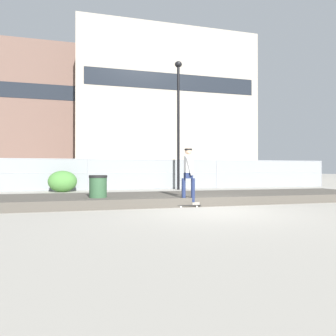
{
  "coord_description": "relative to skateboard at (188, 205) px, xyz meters",
  "views": [
    {
      "loc": [
        -3.09,
        -7.62,
        1.21
      ],
      "look_at": [
        -0.01,
        5.61,
        1.29
      ],
      "focal_mm": 29.12,
      "sensor_mm": 36.0,
      "label": 1
    }
  ],
  "objects": [
    {
      "name": "parked_car_near",
      "position": [
        -1.66,
        11.69,
        0.78
      ],
      "size": [
        4.53,
        2.21,
        1.66
      ],
      "color": "#B7BABF",
      "rests_on": "ground_plane"
    },
    {
      "name": "skater",
      "position": [
        -0.0,
        0.0,
        1.07
      ],
      "size": [
        0.73,
        0.6,
        1.84
      ],
      "color": "gray",
      "rests_on": "skateboard"
    },
    {
      "name": "office_block",
      "position": [
        7.52,
        37.99,
        11.64
      ],
      "size": [
        28.3,
        13.32,
        23.4
      ],
      "color": "#9E9384",
      "rests_on": "ground_plane"
    },
    {
      "name": "shrub_left",
      "position": [
        -4.85,
        7.2,
        0.52
      ],
      "size": [
        1.5,
        1.22,
        1.16
      ],
      "color": "#477F38",
      "rests_on": "ground_plane"
    },
    {
      "name": "trash_bin",
      "position": [
        -2.84,
        0.77,
        0.46
      ],
      "size": [
        0.59,
        0.59,
        1.03
      ],
      "color": "#2D5133",
      "rests_on": "ground_plane"
    },
    {
      "name": "ground_plane",
      "position": [
        0.46,
        -0.79,
        -0.06
      ],
      "size": [
        120.0,
        120.0,
        0.0
      ],
      "primitive_type": "plane",
      "color": "#9E998E"
    },
    {
      "name": "gravel_berm",
      "position": [
        0.46,
        1.37,
        0.09
      ],
      "size": [
        14.55,
        2.87,
        0.3
      ],
      "primitive_type": "cube",
      "color": "#4C473F",
      "rests_on": "ground_plane"
    },
    {
      "name": "library_building",
      "position": [
        -11.73,
        44.6,
        11.22
      ],
      "size": [
        24.81,
        10.31,
        22.56
      ],
      "color": "brown",
      "rests_on": "ground_plane"
    },
    {
      "name": "chain_fence",
      "position": [
        0.46,
        8.2,
        0.88
      ],
      "size": [
        24.37,
        0.06,
        1.85
      ],
      "color": "gray",
      "rests_on": "ground_plane"
    },
    {
      "name": "street_lamp",
      "position": [
        1.72,
        7.51,
        4.71
      ],
      "size": [
        0.44,
        0.44,
        7.8
      ],
      "color": "black",
      "rests_on": "ground_plane"
    },
    {
      "name": "skateboard",
      "position": [
        0.0,
        0.0,
        0.0
      ],
      "size": [
        0.82,
        0.28,
        0.07
      ],
      "color": "black",
      "rests_on": "ground_plane"
    }
  ]
}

